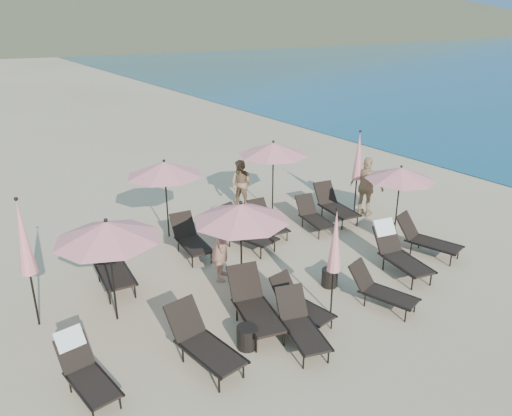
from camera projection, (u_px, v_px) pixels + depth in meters
ground at (360, 293)px, 11.49m from camera, size 800.00×800.00×0.00m
lounger_0 at (84, 369)px, 8.38m from camera, size 0.75×1.57×0.94m
lounger_1 at (203, 341)px, 9.06m from camera, size 0.92×1.82×1.00m
lounger_2 at (301, 324)px, 9.63m from camera, size 1.00×1.69×0.91m
lounger_3 at (380, 289)px, 10.88m from camera, size 1.00×1.62×0.87m
lounger_4 at (398, 251)px, 12.33m from camera, size 0.96×1.90×1.13m
lounger_5 at (426, 238)px, 13.23m from camera, size 1.10×1.82×0.98m
lounger_6 at (112, 266)px, 11.71m from camera, size 0.85×1.86×1.04m
lounger_7 at (190, 238)px, 13.25m from camera, size 0.78×1.70×0.95m
lounger_8 at (244, 230)px, 13.64m from camera, size 1.16×1.95×1.05m
lounger_9 at (267, 221)px, 14.46m from camera, size 0.69×1.58×0.89m
lounger_10 at (314, 216)px, 14.81m from camera, size 0.83×1.62×0.89m
lounger_11 at (335, 205)px, 15.51m from camera, size 0.89×1.83×1.01m
lounger_12 at (254, 305)px, 10.16m from camera, size 1.07×1.92×1.05m
lounger_13 at (299, 303)px, 10.39m from camera, size 0.79×1.54×0.84m
umbrella_open_0 at (107, 231)px, 9.79m from camera, size 2.14×2.14×2.31m
umbrella_open_1 at (241, 212)px, 10.72m from camera, size 2.13×2.13×2.29m
umbrella_open_2 at (401, 174)px, 13.85m from camera, size 1.96×1.96×2.11m
umbrella_open_3 at (164, 169)px, 13.70m from camera, size 2.14×2.14×2.31m
umbrella_open_4 at (273, 149)px, 15.49m from camera, size 2.20×2.20×2.37m
umbrella_closed_0 at (335, 242)px, 10.10m from camera, size 0.29×0.29×2.45m
umbrella_closed_1 at (358, 156)px, 15.41m from camera, size 0.32×0.32×2.72m
umbrella_closed_2 at (23, 239)px, 9.64m from camera, size 0.33×0.33×2.82m
side_table_0 at (247, 337)px, 9.57m from camera, size 0.40×0.40×0.45m
side_table_1 at (330, 278)px, 11.74m from camera, size 0.38×0.38×0.43m
beachgoer_a at (221, 242)px, 11.84m from camera, size 0.80×0.82×1.90m
beachgoer_b at (241, 184)px, 16.35m from camera, size 0.89×0.97×1.60m
beachgoer_c at (367, 187)px, 15.63m from camera, size 0.81×1.20×1.90m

